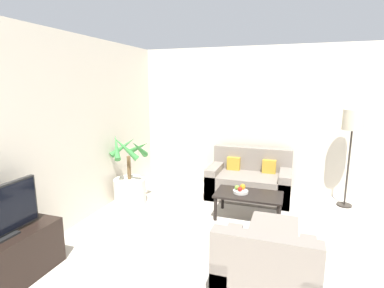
# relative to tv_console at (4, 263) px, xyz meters

# --- Properties ---
(wall_back) EXTENTS (7.81, 0.06, 2.70)m
(wall_back) POSITION_rel_tv_console_xyz_m (2.84, 3.81, 1.09)
(wall_back) COLOR beige
(wall_back) RESTS_ON ground_plane
(wall_left) EXTENTS (0.06, 7.82, 2.70)m
(wall_left) POSITION_rel_tv_console_xyz_m (-0.29, 0.67, 1.09)
(wall_left) COLOR beige
(wall_left) RESTS_ON ground_plane
(tv_console) EXTENTS (0.45, 1.18, 0.53)m
(tv_console) POSITION_rel_tv_console_xyz_m (0.00, 0.00, 0.00)
(tv_console) COLOR black
(tv_console) RESTS_ON ground_plane
(potted_palm) EXTENTS (0.68, 0.67, 1.22)m
(potted_palm) POSITION_rel_tv_console_xyz_m (0.07, 2.32, 0.08)
(potted_palm) COLOR beige
(potted_palm) RESTS_ON ground_plane
(sofa_loveseat) EXTENTS (1.44, 0.83, 0.86)m
(sofa_loveseat) POSITION_rel_tv_console_xyz_m (1.96, 3.29, 0.02)
(sofa_loveseat) COLOR gray
(sofa_loveseat) RESTS_ON ground_plane
(floor_lamp) EXTENTS (0.32, 0.32, 1.62)m
(floor_lamp) POSITION_rel_tv_console_xyz_m (3.54, 3.38, 1.11)
(floor_lamp) COLOR #2D2823
(floor_lamp) RESTS_ON ground_plane
(coffee_table) EXTENTS (1.00, 0.56, 0.39)m
(coffee_table) POSITION_rel_tv_console_xyz_m (2.07, 2.39, 0.08)
(coffee_table) COLOR black
(coffee_table) RESTS_ON ground_plane
(fruit_bowl) EXTENTS (0.23, 0.23, 0.04)m
(fruit_bowl) POSITION_rel_tv_console_xyz_m (1.95, 2.38, 0.15)
(fruit_bowl) COLOR beige
(fruit_bowl) RESTS_ON coffee_table
(apple_red) EXTENTS (0.07, 0.07, 0.07)m
(apple_red) POSITION_rel_tv_console_xyz_m (1.95, 2.34, 0.20)
(apple_red) COLOR red
(apple_red) RESTS_ON fruit_bowl
(apple_green) EXTENTS (0.07, 0.07, 0.07)m
(apple_green) POSITION_rel_tv_console_xyz_m (1.89, 2.40, 0.20)
(apple_green) COLOR olive
(apple_green) RESTS_ON fruit_bowl
(orange_fruit) EXTENTS (0.08, 0.08, 0.08)m
(orange_fruit) POSITION_rel_tv_console_xyz_m (1.97, 2.44, 0.21)
(orange_fruit) COLOR orange
(orange_fruit) RESTS_ON fruit_bowl
(armchair) EXTENTS (0.91, 0.82, 0.79)m
(armchair) POSITION_rel_tv_console_xyz_m (2.49, 0.69, -0.00)
(armchair) COLOR gray
(armchair) RESTS_ON ground_plane
(ottoman) EXTENTS (0.54, 0.53, 0.40)m
(ottoman) POSITION_rel_tv_console_xyz_m (2.51, 1.49, -0.06)
(ottoman) COLOR gray
(ottoman) RESTS_ON ground_plane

